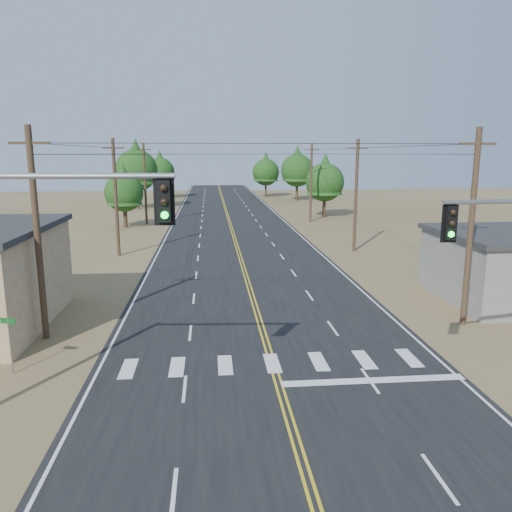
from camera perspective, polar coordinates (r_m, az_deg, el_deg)
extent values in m
plane|color=olive|center=(14.77, 6.14, -24.72)|extent=(220.00, 220.00, 0.00)
cube|color=black|center=(42.61, -1.81, -0.19)|extent=(15.00, 200.00, 0.02)
cylinder|color=#4C3826|center=(25.22, -23.70, 2.13)|extent=(0.30, 0.30, 10.00)
cube|color=#4C3826|center=(24.95, -24.50, 11.68)|extent=(1.80, 0.12, 0.12)
cylinder|color=#4C3826|center=(44.51, -15.72, 6.39)|extent=(0.30, 0.30, 10.00)
cube|color=#4C3826|center=(44.36, -16.02, 11.80)|extent=(1.80, 0.12, 0.12)
cylinder|color=#4C3826|center=(64.24, -12.57, 8.03)|extent=(0.30, 0.30, 10.00)
cube|color=#4C3826|center=(64.13, -12.73, 11.77)|extent=(1.80, 0.12, 0.12)
cylinder|color=#4C3826|center=(27.24, 23.33, 2.80)|extent=(0.30, 0.30, 10.00)
cube|color=#4C3826|center=(26.99, 24.06, 11.63)|extent=(1.80, 0.12, 0.12)
cylinder|color=#4C3826|center=(45.69, 11.34, 6.72)|extent=(0.30, 0.30, 10.00)
cube|color=#4C3826|center=(45.54, 11.56, 11.99)|extent=(1.80, 0.12, 0.12)
cylinder|color=#4C3826|center=(65.06, 6.31, 8.28)|extent=(0.30, 0.30, 10.00)
cube|color=#4C3826|center=(64.95, 6.39, 11.98)|extent=(1.80, 0.12, 0.12)
cylinder|color=gray|center=(16.08, -22.73, 8.42)|extent=(7.48, 0.75, 0.18)
cube|color=black|center=(15.22, -10.45, 6.20)|extent=(0.42, 0.37, 1.25)
sphere|color=black|center=(14.98, -10.51, 7.64)|extent=(0.23, 0.23, 0.23)
sphere|color=black|center=(15.01, -10.46, 6.12)|extent=(0.23, 0.23, 0.23)
sphere|color=#0CE533|center=(15.06, -10.40, 4.61)|extent=(0.23, 0.23, 0.23)
cube|color=black|center=(17.44, 21.29, 3.57)|extent=(0.38, 0.34, 1.11)
sphere|color=black|center=(17.23, 21.60, 4.65)|extent=(0.20, 0.20, 0.20)
sphere|color=black|center=(17.28, 21.51, 3.48)|extent=(0.20, 0.20, 0.20)
sphere|color=#0CE533|center=(17.33, 21.42, 2.32)|extent=(0.20, 0.20, 0.20)
cylinder|color=gray|center=(22.53, -26.25, -9.26)|extent=(0.06, 0.06, 2.33)
cube|color=#0B521A|center=(22.19, -26.49, -6.67)|extent=(0.67, 0.26, 0.23)
cylinder|color=#3F2D1E|center=(61.98, -14.72, 4.43)|extent=(0.49, 0.49, 2.74)
cone|color=#144313|center=(61.65, -14.90, 7.95)|extent=(4.27, 4.27, 4.88)
sphere|color=#144313|center=(61.71, -14.86, 7.03)|extent=(4.57, 4.57, 4.57)
cylinder|color=#3F2D1E|center=(82.69, -13.37, 6.65)|extent=(0.49, 0.49, 4.00)
cone|color=#144313|center=(82.42, -13.55, 10.50)|extent=(6.21, 6.21, 7.10)
sphere|color=#144313|center=(82.45, -13.50, 9.49)|extent=(6.66, 6.66, 6.66)
cylinder|color=#3F2D1E|center=(101.39, -10.83, 7.45)|extent=(0.49, 0.49, 3.38)
cone|color=#144313|center=(101.17, -10.93, 10.11)|extent=(5.26, 5.26, 6.02)
sphere|color=#144313|center=(101.21, -10.90, 9.41)|extent=(5.64, 5.64, 5.64)
cylinder|color=#3F2D1E|center=(70.39, 7.79, 5.70)|extent=(0.48, 0.48, 3.17)
cone|color=#144313|center=(70.08, 7.89, 9.29)|extent=(4.94, 4.94, 5.64)
sphere|color=#144313|center=(70.14, 7.86, 8.35)|extent=(5.29, 5.29, 5.29)
cylinder|color=#3F2D1E|center=(95.32, 4.69, 7.45)|extent=(0.50, 0.50, 3.68)
cone|color=#144313|center=(95.08, 4.74, 10.53)|extent=(5.73, 5.73, 6.54)
sphere|color=#144313|center=(95.12, 4.73, 9.73)|extent=(6.14, 6.14, 6.14)
cylinder|color=#3F2D1E|center=(103.09, 1.12, 7.69)|extent=(0.39, 0.39, 3.26)
cone|color=#144313|center=(102.88, 1.13, 10.20)|extent=(5.08, 5.08, 5.80)
sphere|color=#144313|center=(102.91, 1.13, 9.55)|extent=(5.44, 5.44, 5.44)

